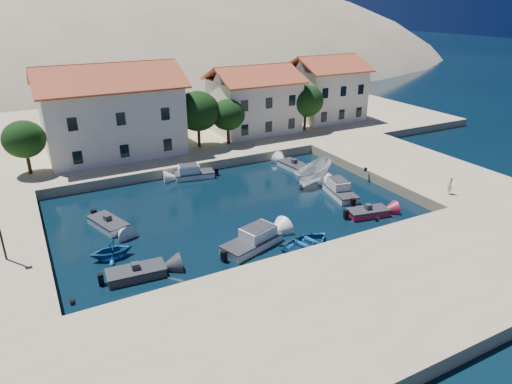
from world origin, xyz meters
TOP-DOWN VIEW (x-y plane):
  - ground at (0.00, 0.00)m, footprint 400.00×400.00m
  - quay_south at (0.00, -6.00)m, footprint 52.00×12.00m
  - quay_east at (20.50, 10.00)m, footprint 11.00×20.00m
  - quay_north at (2.00, 38.00)m, footprint 80.00×36.00m
  - hills at (20.64, 123.62)m, footprint 254.00×176.00m
  - building_left at (-6.00, 28.00)m, footprint 14.70×9.45m
  - building_mid at (12.00, 29.00)m, footprint 10.50×8.40m
  - building_right at (24.00, 30.00)m, footprint 9.45×8.40m
  - trees at (4.51, 25.46)m, footprint 37.30×5.30m
  - bollards at (2.80, 3.87)m, footprint 29.36×9.56m
  - motorboat_grey_sw at (-10.12, 3.45)m, footprint 3.91×1.97m
  - cabin_cruiser_south at (-1.61, 3.37)m, footprint 5.12×3.38m
  - rowboat_south at (1.99, 1.50)m, footprint 4.89×4.03m
  - motorboat_red_se at (9.46, 3.48)m, footprint 3.70×2.16m
  - cabin_cruiser_east at (10.02, 7.94)m, footprint 2.60×4.58m
  - boat_east at (9.70, 11.98)m, footprint 5.97×4.11m
  - motorboat_white_ne at (10.26, 16.30)m, footprint 2.22×4.06m
  - rowboat_west at (-11.04, 6.65)m, footprint 2.94×2.55m
  - motorboat_white_west at (-10.29, 11.62)m, footprint 2.82×4.19m
  - cabin_cruiser_north at (-0.25, 18.75)m, footprint 4.22×2.37m
  - pedestrian at (17.30, 2.01)m, footprint 0.66×0.50m

SIDE VIEW (x-z plane):
  - hills at x=20.64m, z-range -72.90..26.10m
  - ground at x=0.00m, z-range 0.00..0.00m
  - rowboat_south at x=1.99m, z-range -0.44..0.44m
  - boat_east at x=9.70m, z-range -1.08..1.08m
  - rowboat_west at x=-11.04m, z-range -0.77..0.77m
  - motorboat_white_ne at x=10.26m, z-range -0.33..0.92m
  - motorboat_white_west at x=-10.29m, z-range -0.33..0.92m
  - motorboat_grey_sw at x=-10.12m, z-range -0.33..0.92m
  - motorboat_red_se at x=9.46m, z-range -0.33..0.92m
  - cabin_cruiser_south at x=-1.61m, z-range -0.32..1.28m
  - cabin_cruiser_north at x=-0.25m, z-range -0.32..1.28m
  - cabin_cruiser_east at x=10.02m, z-range -0.32..1.28m
  - quay_south at x=0.00m, z-range 0.00..1.00m
  - quay_east at x=20.50m, z-range 0.00..1.00m
  - quay_north at x=2.00m, z-range 0.00..1.00m
  - bollards at x=2.80m, z-range 1.00..1.30m
  - pedestrian at x=17.30m, z-range 1.00..2.62m
  - trees at x=4.51m, z-range 1.61..8.06m
  - building_mid at x=12.00m, z-range 1.07..9.37m
  - building_right at x=24.00m, z-range 1.07..9.87m
  - building_left at x=-6.00m, z-range 1.09..10.79m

